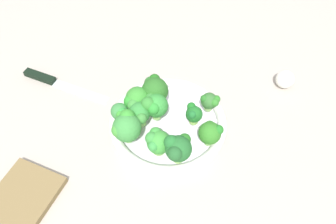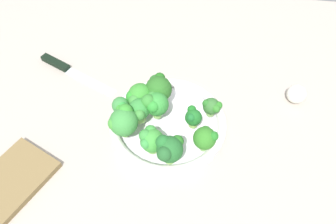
{
  "view_description": "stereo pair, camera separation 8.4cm",
  "coord_description": "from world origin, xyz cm",
  "px_view_note": "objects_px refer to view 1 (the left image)",
  "views": [
    {
      "loc": [
        49.09,
        0.03,
        73.44
      ],
      "look_at": [
        -3.14,
        1.84,
        7.03
      ],
      "focal_mm": 37.81,
      "sensor_mm": 36.0,
      "label": 1
    },
    {
      "loc": [
        48.7,
        8.46,
        73.44
      ],
      "look_at": [
        -3.14,
        1.84,
        7.03
      ],
      "focal_mm": 37.81,
      "sensor_mm": 36.0,
      "label": 2
    }
  ],
  "objects_px": {
    "broccoli_floret_5": "(154,105)",
    "broccoli_floret_10": "(137,100)",
    "cutting_board": "(6,220)",
    "broccoli_floret_7": "(194,114)",
    "broccoli_floret_9": "(139,113)",
    "knife": "(54,82)",
    "broccoli_floret_6": "(155,89)",
    "bowl": "(168,124)",
    "broccoli_floret_0": "(120,113)",
    "broccoli_floret_2": "(126,126)",
    "broccoli_floret_1": "(210,133)",
    "broccoli_floret_8": "(210,101)",
    "garlic_bulb": "(285,79)",
    "broccoli_floret_4": "(157,142)",
    "broccoli_floret_3": "(178,148)"
  },
  "relations": [
    {
      "from": "bowl",
      "to": "broccoli_floret_6",
      "type": "relative_size",
      "value": 3.59
    },
    {
      "from": "broccoli_floret_1",
      "to": "broccoli_floret_8",
      "type": "height_order",
      "value": "broccoli_floret_1"
    },
    {
      "from": "broccoli_floret_6",
      "to": "broccoli_floret_7",
      "type": "distance_m",
      "value": 0.11
    },
    {
      "from": "broccoli_floret_7",
      "to": "knife",
      "type": "relative_size",
      "value": 0.2
    },
    {
      "from": "broccoli_floret_10",
      "to": "broccoli_floret_1",
      "type": "bearing_deg",
      "value": 58.89
    },
    {
      "from": "broccoli_floret_5",
      "to": "broccoli_floret_6",
      "type": "relative_size",
      "value": 0.96
    },
    {
      "from": "broccoli_floret_5",
      "to": "broccoli_floret_6",
      "type": "height_order",
      "value": "broccoli_floret_6"
    },
    {
      "from": "bowl",
      "to": "broccoli_floret_1",
      "type": "relative_size",
      "value": 4.34
    },
    {
      "from": "bowl",
      "to": "broccoli_floret_4",
      "type": "xyz_separation_m",
      "value": [
        0.09,
        -0.03,
        0.06
      ]
    },
    {
      "from": "broccoli_floret_3",
      "to": "broccoli_floret_5",
      "type": "bearing_deg",
      "value": -158.16
    },
    {
      "from": "bowl",
      "to": "broccoli_floret_10",
      "type": "bearing_deg",
      "value": -111.88
    },
    {
      "from": "bowl",
      "to": "garlic_bulb",
      "type": "bearing_deg",
      "value": 112.99
    },
    {
      "from": "bowl",
      "to": "broccoli_floret_8",
      "type": "bearing_deg",
      "value": 106.01
    },
    {
      "from": "broccoli_floret_9",
      "to": "broccoli_floret_5",
      "type": "bearing_deg",
      "value": 113.15
    },
    {
      "from": "broccoli_floret_4",
      "to": "broccoli_floret_9",
      "type": "xyz_separation_m",
      "value": [
        -0.08,
        -0.04,
        0.0
      ]
    },
    {
      "from": "broccoli_floret_1",
      "to": "broccoli_floret_9",
      "type": "xyz_separation_m",
      "value": [
        -0.06,
        -0.16,
        -0.0
      ]
    },
    {
      "from": "broccoli_floret_2",
      "to": "broccoli_floret_4",
      "type": "height_order",
      "value": "broccoli_floret_2"
    },
    {
      "from": "broccoli_floret_4",
      "to": "broccoli_floret_9",
      "type": "height_order",
      "value": "broccoli_floret_9"
    },
    {
      "from": "bowl",
      "to": "knife",
      "type": "distance_m",
      "value": 0.36
    },
    {
      "from": "broccoli_floret_2",
      "to": "knife",
      "type": "bearing_deg",
      "value": -135.48
    },
    {
      "from": "bowl",
      "to": "broccoli_floret_2",
      "type": "relative_size",
      "value": 3.56
    },
    {
      "from": "broccoli_floret_7",
      "to": "broccoli_floret_9",
      "type": "distance_m",
      "value": 0.13
    },
    {
      "from": "broccoli_floret_9",
      "to": "broccoli_floret_10",
      "type": "xyz_separation_m",
      "value": [
        -0.04,
        -0.01,
        0.0
      ]
    },
    {
      "from": "broccoli_floret_6",
      "to": "cutting_board",
      "type": "relative_size",
      "value": 0.3
    },
    {
      "from": "broccoli_floret_5",
      "to": "broccoli_floret_9",
      "type": "distance_m",
      "value": 0.04
    },
    {
      "from": "bowl",
      "to": "garlic_bulb",
      "type": "height_order",
      "value": "garlic_bulb"
    },
    {
      "from": "broccoli_floret_2",
      "to": "broccoli_floret_0",
      "type": "bearing_deg",
      "value": -160.58
    },
    {
      "from": "broccoli_floret_8",
      "to": "broccoli_floret_6",
      "type": "bearing_deg",
      "value": -102.11
    },
    {
      "from": "broccoli_floret_7",
      "to": "cutting_board",
      "type": "distance_m",
      "value": 0.47
    },
    {
      "from": "broccoli_floret_10",
      "to": "broccoli_floret_7",
      "type": "bearing_deg",
      "value": 74.43
    },
    {
      "from": "broccoli_floret_6",
      "to": "broccoli_floret_7",
      "type": "xyz_separation_m",
      "value": [
        0.07,
        0.09,
        -0.02
      ]
    },
    {
      "from": "knife",
      "to": "garlic_bulb",
      "type": "relative_size",
      "value": 4.9
    },
    {
      "from": "broccoli_floret_8",
      "to": "garlic_bulb",
      "type": "bearing_deg",
      "value": 115.97
    },
    {
      "from": "bowl",
      "to": "broccoli_floret_8",
      "type": "xyz_separation_m",
      "value": [
        -0.03,
        0.1,
        0.05
      ]
    },
    {
      "from": "broccoli_floret_4",
      "to": "cutting_board",
      "type": "bearing_deg",
      "value": -66.37
    },
    {
      "from": "broccoli_floret_3",
      "to": "broccoli_floret_8",
      "type": "xyz_separation_m",
      "value": [
        -0.14,
        0.09,
        -0.02
      ]
    },
    {
      "from": "broccoli_floret_10",
      "to": "cutting_board",
      "type": "height_order",
      "value": "broccoli_floret_10"
    },
    {
      "from": "broccoli_floret_7",
      "to": "cutting_board",
      "type": "xyz_separation_m",
      "value": [
        0.22,
        -0.41,
        -0.06
      ]
    },
    {
      "from": "broccoli_floret_0",
      "to": "broccoli_floret_7",
      "type": "relative_size",
      "value": 1.09
    },
    {
      "from": "broccoli_floret_4",
      "to": "broccoli_floret_3",
      "type": "bearing_deg",
      "value": 58.98
    },
    {
      "from": "broccoli_floret_4",
      "to": "knife",
      "type": "xyz_separation_m",
      "value": [
        -0.26,
        -0.29,
        -0.07
      ]
    },
    {
      "from": "knife",
      "to": "broccoli_floret_1",
      "type": "bearing_deg",
      "value": 59.45
    },
    {
      "from": "knife",
      "to": "broccoli_floret_6",
      "type": "bearing_deg",
      "value": 68.53
    },
    {
      "from": "broccoli_floret_3",
      "to": "garlic_bulb",
      "type": "distance_m",
      "value": 0.41
    },
    {
      "from": "broccoli_floret_9",
      "to": "broccoli_floret_1",
      "type": "bearing_deg",
      "value": 68.69
    },
    {
      "from": "broccoli_floret_10",
      "to": "broccoli_floret_3",
      "type": "bearing_deg",
      "value": 32.21
    },
    {
      "from": "broccoli_floret_2",
      "to": "broccoli_floret_4",
      "type": "distance_m",
      "value": 0.08
    },
    {
      "from": "broccoli_floret_9",
      "to": "cutting_board",
      "type": "xyz_separation_m",
      "value": [
        0.22,
        -0.28,
        -0.07
      ]
    },
    {
      "from": "broccoli_floret_0",
      "to": "broccoli_floret_2",
      "type": "xyz_separation_m",
      "value": [
        0.05,
        0.02,
        0.02
      ]
    },
    {
      "from": "broccoli_floret_5",
      "to": "broccoli_floret_10",
      "type": "xyz_separation_m",
      "value": [
        -0.02,
        -0.04,
        -0.01
      ]
    }
  ]
}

